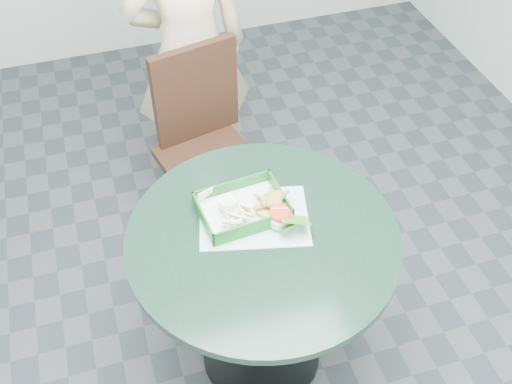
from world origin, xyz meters
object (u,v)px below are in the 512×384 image
object	(u,v)px
food_basket	(243,214)
sauce_ramekin	(228,206)
cafe_table	(263,270)
dining_chair	(204,136)
diner_person	(189,48)
crab_sandwich	(272,208)

from	to	relation	value
food_basket	sauce_ramekin	distance (m)	0.06
cafe_table	dining_chair	distance (m)	0.81
dining_chair	diner_person	bearing A→B (deg)	71.76
crab_sandwich	dining_chair	bearing A→B (deg)	95.25
sauce_ramekin	diner_person	bearing A→B (deg)	84.41
cafe_table	dining_chair	xyz separation A→B (m)	(-0.01, 0.81, -0.05)
diner_person	crab_sandwich	size ratio (longest dim) A/B	13.50
cafe_table	crab_sandwich	bearing A→B (deg)	53.28
crab_sandwich	sauce_ramekin	xyz separation A→B (m)	(-0.14, 0.05, 0.00)
diner_person	crab_sandwich	xyz separation A→B (m)	(0.04, -1.04, 0.01)
cafe_table	sauce_ramekin	world-z (taller)	sauce_ramekin
crab_sandwich	sauce_ramekin	size ratio (longest dim) A/B	1.96
dining_chair	diner_person	world-z (taller)	diner_person
cafe_table	dining_chair	bearing A→B (deg)	90.78
food_basket	crab_sandwich	size ratio (longest dim) A/B	2.41
cafe_table	crab_sandwich	world-z (taller)	crab_sandwich
sauce_ramekin	crab_sandwich	bearing A→B (deg)	-21.63
diner_person	sauce_ramekin	size ratio (longest dim) A/B	26.51
food_basket	crab_sandwich	world-z (taller)	crab_sandwich
cafe_table	sauce_ramekin	distance (m)	0.27
food_basket	sauce_ramekin	world-z (taller)	sauce_ramekin
dining_chair	sauce_ramekin	bearing A→B (deg)	-108.63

